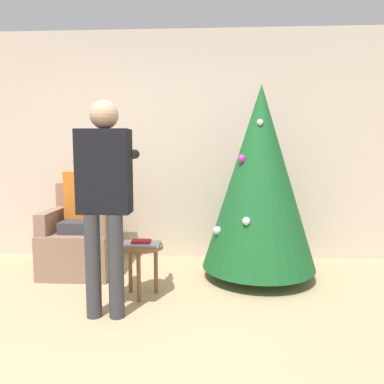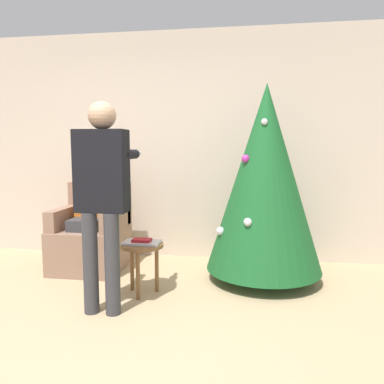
{
  "view_description": "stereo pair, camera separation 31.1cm",
  "coord_description": "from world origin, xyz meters",
  "px_view_note": "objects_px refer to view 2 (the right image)",
  "views": [
    {
      "loc": [
        0.62,
        -2.28,
        1.32
      ],
      "look_at": [
        0.44,
        1.0,
        0.94
      ],
      "focal_mm": 35.0,
      "sensor_mm": 36.0,
      "label": 1
    },
    {
      "loc": [
        0.93,
        -2.24,
        1.32
      ],
      "look_at": [
        0.44,
        1.0,
        0.94
      ],
      "focal_mm": 35.0,
      "sensor_mm": 36.0,
      "label": 2
    }
  ],
  "objects_px": {
    "christmas_tree": "(265,178)",
    "side_stool": "(142,252)",
    "person_seated": "(90,205)",
    "armchair": "(92,238)",
    "person_standing": "(102,188)"
  },
  "relations": [
    {
      "from": "christmas_tree",
      "to": "side_stool",
      "type": "height_order",
      "value": "christmas_tree"
    },
    {
      "from": "christmas_tree",
      "to": "side_stool",
      "type": "distance_m",
      "value": 1.39
    },
    {
      "from": "christmas_tree",
      "to": "person_standing",
      "type": "bearing_deg",
      "value": -144.34
    },
    {
      "from": "person_standing",
      "to": "christmas_tree",
      "type": "bearing_deg",
      "value": 35.66
    },
    {
      "from": "armchair",
      "to": "person_seated",
      "type": "relative_size",
      "value": 0.73
    },
    {
      "from": "person_seated",
      "to": "person_standing",
      "type": "bearing_deg",
      "value": -61.21
    },
    {
      "from": "person_seated",
      "to": "person_standing",
      "type": "distance_m",
      "value": 1.2
    },
    {
      "from": "christmas_tree",
      "to": "person_standing",
      "type": "height_order",
      "value": "christmas_tree"
    },
    {
      "from": "side_stool",
      "to": "armchair",
      "type": "bearing_deg",
      "value": 139.44
    },
    {
      "from": "armchair",
      "to": "side_stool",
      "type": "relative_size",
      "value": 2.0
    },
    {
      "from": "person_seated",
      "to": "person_standing",
      "type": "xyz_separation_m",
      "value": [
        0.56,
        -1.02,
        0.31
      ]
    },
    {
      "from": "side_stool",
      "to": "person_seated",
      "type": "bearing_deg",
      "value": 140.49
    },
    {
      "from": "person_seated",
      "to": "armchair",
      "type": "bearing_deg",
      "value": 90.0
    },
    {
      "from": "armchair",
      "to": "person_seated",
      "type": "bearing_deg",
      "value": -90.0
    },
    {
      "from": "person_seated",
      "to": "side_stool",
      "type": "xyz_separation_m",
      "value": [
        0.76,
        -0.63,
        -0.32
      ]
    }
  ]
}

